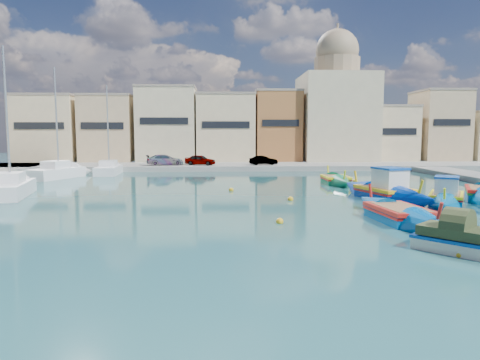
# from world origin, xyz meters

# --- Properties ---
(ground) EXTENTS (160.00, 160.00, 0.00)m
(ground) POSITION_xyz_m (0.00, 0.00, 0.00)
(ground) COLOR #174345
(ground) RESTS_ON ground
(north_quay) EXTENTS (80.00, 8.00, 0.60)m
(north_quay) POSITION_xyz_m (0.00, 32.00, 0.30)
(north_quay) COLOR gray
(north_quay) RESTS_ON ground
(north_townhouses) EXTENTS (83.20, 7.87, 10.19)m
(north_townhouses) POSITION_xyz_m (6.68, 39.36, 5.00)
(north_townhouses) COLOR beige
(north_townhouses) RESTS_ON ground
(church_block) EXTENTS (10.00, 10.00, 19.10)m
(church_block) POSITION_xyz_m (10.00, 40.00, 8.41)
(church_block) COLOR #C4B692
(church_block) RESTS_ON ground
(parked_cars) EXTENTS (15.93, 2.78, 1.28)m
(parked_cars) POSITION_xyz_m (-9.36, 30.50, 1.22)
(parked_cars) COLOR #4C1919
(parked_cars) RESTS_ON north_quay
(luzzu_turquoise_cabin) EXTENTS (5.81, 8.13, 2.69)m
(luzzu_turquoise_cabin) POSITION_xyz_m (7.66, 4.76, 0.32)
(luzzu_turquoise_cabin) COLOR #005EA0
(luzzu_turquoise_cabin) RESTS_ON ground
(luzzu_blue_cabin) EXTENTS (4.79, 9.55, 3.29)m
(luzzu_blue_cabin) POSITION_xyz_m (4.52, 6.74, 0.40)
(luzzu_blue_cabin) COLOR #00309E
(luzzu_blue_cabin) RESTS_ON ground
(luzzu_green) EXTENTS (2.08, 7.72, 2.43)m
(luzzu_green) POSITION_xyz_m (3.59, 15.62, 0.26)
(luzzu_green) COLOR #0A6D43
(luzzu_green) RESTS_ON ground
(luzzu_blue_south) EXTENTS (2.96, 9.30, 2.64)m
(luzzu_blue_south) POSITION_xyz_m (2.42, -0.57, 0.28)
(luzzu_blue_south) COLOR #0056A5
(luzzu_blue_south) RESTS_ON ground
(tender_near) EXTENTS (3.12, 3.20, 1.43)m
(tender_near) POSITION_xyz_m (2.25, -6.08, 0.44)
(tender_near) COLOR beige
(tender_near) RESTS_ON ground
(yacht_north) EXTENTS (2.69, 7.80, 10.24)m
(yacht_north) POSITION_xyz_m (-18.59, 26.85, 0.40)
(yacht_north) COLOR white
(yacht_north) RESTS_ON ground
(yacht_midnorth) EXTENTS (5.30, 8.47, 11.55)m
(yacht_midnorth) POSITION_xyz_m (-21.87, 22.82, 0.46)
(yacht_midnorth) COLOR white
(yacht_midnorth) RESTS_ON ground
(yacht_mid) EXTENTS (4.23, 9.14, 11.14)m
(yacht_mid) POSITION_xyz_m (-21.50, 10.85, 0.44)
(yacht_mid) COLOR white
(yacht_mid) RESTS_ON ground
(mooring_buoys) EXTENTS (20.21, 24.04, 0.36)m
(mooring_buoys) POSITION_xyz_m (2.53, 3.62, 0.08)
(mooring_buoys) COLOR yellow
(mooring_buoys) RESTS_ON ground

